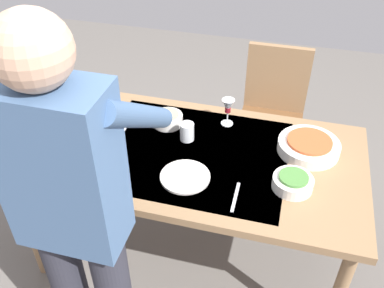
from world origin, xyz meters
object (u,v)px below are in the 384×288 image
Objects in this scene: chair_near at (273,108)px; dinner_plate_near at (185,177)px; water_cup_far_left at (187,132)px; side_bowl_bread at (168,119)px; wine_bottle at (71,103)px; water_cup_near_right at (103,103)px; person_server at (76,213)px; water_cup_near_left at (95,91)px; side_bowl_salad at (293,182)px; serving_bowl_pasta at (309,146)px; wine_glass_left at (228,107)px; dining_table at (192,163)px.

chair_near is 3.96× the size of dinner_plate_near.
water_cup_far_left reaches higher than side_bowl_bread.
water_cup_near_right is (-0.11, -0.13, -0.06)m from wine_bottle.
person_server is 1.12m from water_cup_near_left.
side_bowl_bread is at bearing 165.53° from water_cup_near_left.
chair_near is at bearing -79.85° from side_bowl_salad.
serving_bowl_pasta is (-0.78, -0.85, -0.20)m from person_server.
water_cup_far_left is at bearing 142.60° from side_bowl_bread.
water_cup_near_left is at bearing -36.70° from dinner_plate_near.
water_cup_near_left is (0.44, -1.02, -0.17)m from person_server.
wine_bottle is 0.77m from dinner_plate_near.
side_bowl_salad is (-1.07, 0.36, -0.01)m from water_cup_near_right.
wine_glass_left is 0.50× the size of serving_bowl_pasta.
side_bowl_salad is 1.12× the size of side_bowl_bread.
dining_table is 0.99× the size of person_server.
serving_bowl_pasta is (-0.22, 0.66, 0.24)m from chair_near.
wine_glass_left is 0.45m from serving_bowl_pasta.
chair_near reaches higher than side_bowl_salad.
water_cup_near_left is (0.78, -0.04, -0.05)m from wine_glass_left.
wine_bottle reaches higher than wine_glass_left.
water_cup_near_left reaches higher than dining_table.
dinner_plate_near is at bearing 32.72° from serving_bowl_pasta.
chair_near is 5.06× the size of side_bowl_salad.
chair_near is 1.07m from dinner_plate_near.
dining_table is at bearing 15.65° from serving_bowl_pasta.
serving_bowl_pasta is at bearing -174.32° from water_cup_far_left.
wine_glass_left is at bearing -113.06° from dining_table.
serving_bowl_pasta is 1.67× the size of side_bowl_salad.
water_cup_near_right is (0.35, -0.93, -0.18)m from person_server.
serving_bowl_pasta is 0.74m from side_bowl_bread.
dining_table is 18.37× the size of water_cup_near_right.
wine_bottle is 2.73× the size of water_cup_near_left.
person_server reaches higher than dinner_plate_near.
dinner_plate_near reaches higher than dining_table.
dining_table is at bearing 118.51° from water_cup_far_left.
person_server is 0.94m from side_bowl_salad.
dinner_plate_near is at bearing 143.30° from water_cup_near_left.
water_cup_near_right is at bearing 135.12° from water_cup_near_left.
person_server is at bearing 38.31° from side_bowl_salad.
dinner_plate_near is at bearing 103.75° from water_cup_far_left.
water_cup_near_right is at bearing 3.88° from wine_glass_left.
side_bowl_salad is 0.75m from side_bowl_bread.
water_cup_near_left is 0.68× the size of side_bowl_bread.
dining_table is at bearing 158.02° from water_cup_near_right.
wine_bottle is at bearing 12.41° from wine_glass_left.
dining_table is 7.27× the size of dinner_plate_near.
wine_glass_left is 0.84× the size of side_bowl_salad.
person_server is 17.99× the size of water_cup_far_left.
person_server is at bearing 64.25° from dinner_plate_near.
water_cup_far_left is (0.17, 0.18, -0.06)m from wine_glass_left.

